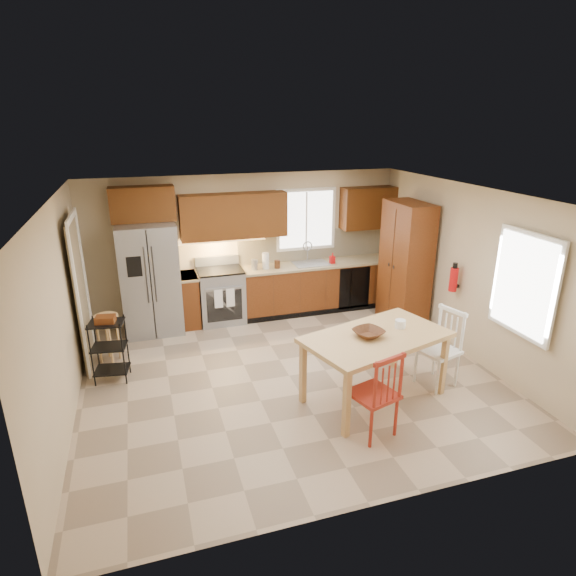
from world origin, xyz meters
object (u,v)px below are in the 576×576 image
Objects in this scene: pantry at (405,265)px; utility_cart at (110,350)px; dining_table at (374,367)px; chair_red at (373,393)px; table_jar at (400,326)px; range_stove at (221,296)px; fire_extinguisher at (454,280)px; bar_stool at (109,338)px; chair_white at (438,349)px; soap_bottle at (332,258)px; refrigerator at (150,279)px; table_bowl at (368,337)px.

pantry is 4.83m from utility_cart.
chair_red is (-0.35, -0.65, 0.09)m from dining_table.
range_stove is at bearing 121.64° from table_jar.
fire_extinguisher is at bearing 3.74° from utility_cart.
bar_stool is at bearing 151.78° from table_jar.
chair_white is 1.45× the size of bar_stool.
utility_cart is at bearing -173.26° from pantry.
dining_table is at bearing -101.98° from soap_bottle.
table_jar is at bearing -0.27° from dining_table.
utility_cart is at bearing 159.14° from table_jar.
refrigerator is 3.18m from soap_bottle.
bar_stool is (-3.12, 2.05, -0.51)m from table_bowl.
pantry reaches higher than range_stove.
pantry reaches higher than fire_extinguisher.
chair_red is at bearing -134.52° from dining_table.
fire_extinguisher is 2.11× the size of table_jar.
range_stove is 0.89× the size of chair_red.
chair_red is 3.96m from bar_stool.
fire_extinguisher is 0.41× the size of utility_cart.
chair_white reaches higher than table_bowl.
table_jar is at bearing -147.73° from fire_extinguisher.
bar_stool is (-4.81, 0.02, -0.69)m from pantry.
soap_bottle is at bearing 30.33° from utility_cart.
fire_extinguisher reaches higher than table_jar.
fire_extinguisher is at bearing -57.54° from chair_white.
soap_bottle is 2.94m from chair_white.
fire_extinguisher is (3.18, -2.04, 0.64)m from range_stove.
chair_red is at bearing -18.43° from bar_stool.
chair_white is at bearing -131.33° from fire_extinguisher.
dining_table is (2.56, -2.96, -0.48)m from refrigerator.
range_stove is 4.82× the size of soap_bottle.
table_bowl reaches higher than bar_stool.
range_stove is at bearing 113.23° from table_bowl.
refrigerator is at bearing 105.22° from chair_red.
chair_red is (-1.92, -2.69, -0.53)m from pantry.
refrigerator is 2.05× the size of utility_cart.
pantry is at bearing 100.78° from fire_extinguisher.
pantry is 2.94× the size of bar_stool.
range_stove is 3.83m from fire_extinguisher.
refrigerator reaches higher than fire_extinguisher.
soap_bottle is 1.31m from pantry.
utility_cart is (-4.76, -0.56, -0.61)m from pantry.
range_stove is at bearing 2.99° from refrigerator.
soap_bottle is 0.18× the size of chair_white.
refrigerator is 1.26m from bar_stool.
chair_white reaches higher than bar_stool.
dining_table is 0.96m from chair_white.
fire_extinguisher reaches higher than chair_red.
pantry reaches higher than table_jar.
refrigerator is 1.75× the size of chair_white.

